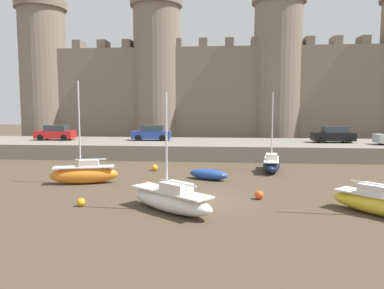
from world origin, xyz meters
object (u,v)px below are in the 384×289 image
object	(u,v)px
sailboat_near_channel_left	(271,164)
car_quay_east	(56,133)
sailboat_midflat_centre	(84,173)
car_quay_centre_west	(333,135)
sailboat_foreground_right	(171,199)
sailboat_foreground_left	(382,203)
mooring_buoy_off_centre	(148,185)
mooring_buoy_near_channel	(81,202)
mooring_buoy_near_shore	(155,168)
car_quay_west	(152,133)
rowboat_midflat_right	(208,174)
mooring_buoy_mid_mud	(259,195)

from	to	relation	value
sailboat_near_channel_left	car_quay_east	size ratio (longest dim) A/B	1.47
sailboat_midflat_centre	car_quay_centre_west	xyz separation A→B (m)	(19.94, 15.24, 1.52)
sailboat_foreground_right	sailboat_foreground_left	world-z (taller)	sailboat_foreground_left
car_quay_east	sailboat_near_channel_left	bearing A→B (deg)	-23.55
car_quay_centre_west	car_quay_east	xyz separation A→B (m)	(-29.11, 0.12, 0.00)
sailboat_foreground_left	mooring_buoy_off_centre	world-z (taller)	sailboat_foreground_left
mooring_buoy_near_channel	sailboat_foreground_right	bearing A→B (deg)	-6.60
sailboat_foreground_right	mooring_buoy_near_shore	size ratio (longest dim) A/B	11.39
sailboat_midflat_centre	car_quay_west	xyz separation A→B (m)	(1.27, 15.96, 1.52)
rowboat_midflat_right	mooring_buoy_off_centre	world-z (taller)	rowboat_midflat_right
sailboat_foreground_right	car_quay_centre_west	distance (m)	25.13
sailboat_foreground_left	car_quay_west	distance (m)	26.50
rowboat_midflat_right	car_quay_west	size ratio (longest dim) A/B	0.73
rowboat_midflat_right	mooring_buoy_mid_mud	xyz separation A→B (m)	(3.02, -5.27, -0.14)
sailboat_midflat_centre	car_quay_centre_west	distance (m)	25.14
car_quay_centre_west	car_quay_west	bearing A→B (deg)	177.80
mooring_buoy_off_centre	car_quay_centre_west	size ratio (longest dim) A/B	0.11
mooring_buoy_near_shore	car_quay_east	distance (m)	16.43
sailboat_foreground_left	mooring_buoy_near_channel	bearing A→B (deg)	179.01
rowboat_midflat_right	mooring_buoy_mid_mud	distance (m)	6.07
mooring_buoy_near_shore	car_quay_centre_west	distance (m)	19.23
mooring_buoy_near_channel	car_quay_east	xyz separation A→B (m)	(-11.10, 20.82, 1.98)
mooring_buoy_mid_mud	car_quay_west	distance (m)	21.57
rowboat_midflat_right	car_quay_west	bearing A→B (deg)	115.95
sailboat_midflat_centre	sailboat_foreground_left	world-z (taller)	sailboat_foreground_left
mooring_buoy_near_channel	car_quay_west	world-z (taller)	car_quay_west
mooring_buoy_mid_mud	mooring_buoy_off_centre	xyz separation A→B (m)	(-6.60, 2.08, -0.01)
sailboat_midflat_centre	mooring_buoy_mid_mud	distance (m)	11.49
car_quay_centre_west	sailboat_midflat_centre	bearing A→B (deg)	-142.60
sailboat_midflat_centre	sailboat_foreground_right	distance (m)	8.92
rowboat_midflat_right	car_quay_centre_west	size ratio (longest dim) A/B	0.73
sailboat_foreground_right	sailboat_midflat_centre	bearing A→B (deg)	137.77
sailboat_midflat_centre	sailboat_near_channel_left	xyz separation A→B (m)	(12.73, 5.82, -0.08)
mooring_buoy_off_centre	car_quay_centre_west	bearing A→B (deg)	46.50
sailboat_foreground_right	sailboat_foreground_left	xyz separation A→B (m)	(9.83, 0.29, -0.02)
car_quay_west	car_quay_centre_west	bearing A→B (deg)	-2.20
sailboat_foreground_right	car_quay_centre_west	bearing A→B (deg)	57.89
mooring_buoy_near_shore	mooring_buoy_off_centre	xyz separation A→B (m)	(0.81, -6.34, -0.02)
car_quay_east	car_quay_centre_west	bearing A→B (deg)	-0.24
sailboat_midflat_centre	mooring_buoy_near_shore	world-z (taller)	sailboat_midflat_centre
mooring_buoy_off_centre	car_quay_west	bearing A→B (deg)	100.51
mooring_buoy_mid_mud	mooring_buoy_near_channel	bearing A→B (deg)	-165.95
rowboat_midflat_right	mooring_buoy_near_channel	world-z (taller)	rowboat_midflat_right
sailboat_near_channel_left	car_quay_east	world-z (taller)	sailboat_near_channel_left
mooring_buoy_off_centre	sailboat_near_channel_left	bearing A→B (deg)	39.81
car_quay_centre_west	car_quay_east	size ratio (longest dim) A/B	1.00
mooring_buoy_near_channel	mooring_buoy_off_centre	xyz separation A→B (m)	(2.51, 4.36, 0.02)
sailboat_midflat_centre	sailboat_foreground_right	size ratio (longest dim) A/B	1.17
sailboat_midflat_centre	rowboat_midflat_right	size ratio (longest dim) A/B	2.20
sailboat_near_channel_left	mooring_buoy_near_channel	bearing A→B (deg)	-133.78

